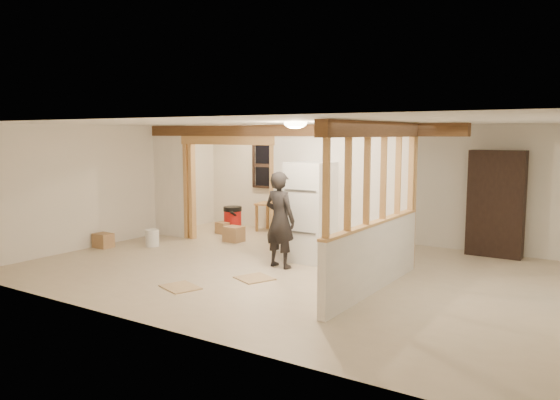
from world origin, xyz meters
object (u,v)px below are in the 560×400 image
Objects in this scene: refrigerator at (311,212)px; bookshelf at (496,204)px; work_table at (279,218)px; woman at (280,220)px; shop_vac at (233,219)px.

refrigerator is 0.90× the size of bookshelf.
refrigerator is 1.66× the size of work_table.
woman is 4.17m from bookshelf.
refrigerator is 2.92× the size of shop_vac.
woman reaches higher than work_table.
shop_vac is at bearing -155.63° from work_table.
shop_vac is at bearing 152.85° from refrigerator.
work_table is 1.11m from shop_vac.
woman is at bearing -38.83° from shop_vac.
bookshelf reaches higher than work_table.
refrigerator is 0.75m from woman.
shop_vac is 5.83m from bookshelf.
refrigerator reaches higher than shop_vac.
refrigerator is 1.08× the size of woman.
bookshelf is at bearing 39.17° from refrigerator.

